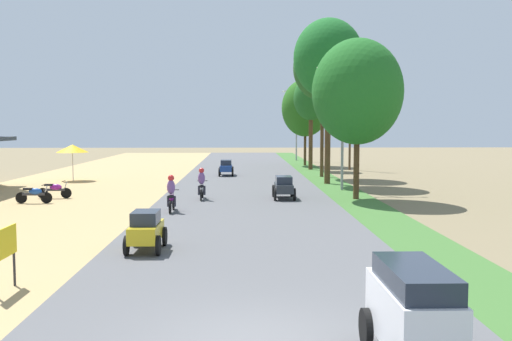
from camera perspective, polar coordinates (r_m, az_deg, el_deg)
The scene contains 18 objects.
parked_motorbike_second at distance 30.18m, azimuth -21.35°, elevation -2.17°, with size 1.80×0.54×0.94m.
parked_motorbike_third at distance 31.87m, azimuth -19.53°, elevation -1.77°, with size 1.80×0.54×0.94m.
street_signboard at distance 14.46m, azimuth -23.90°, elevation -7.06°, with size 0.06×1.30×1.50m.
vendor_umbrella at distance 41.62m, azimuth -17.94°, elevation 2.11°, with size 2.20×2.20×2.52m.
median_tree_nearest at distance 30.19m, azimuth 10.14°, elevation 7.78°, with size 4.72×4.72×8.35m.
median_tree_second at distance 38.06m, azimuth 7.27°, elevation 11.04°, with size 4.56×4.56×10.82m.
median_tree_third at distance 43.06m, azimuth 6.70°, elevation 10.15°, with size 4.39×4.39×10.50m.
median_tree_fourth at distance 49.85m, azimuth 5.54°, elevation 7.16°, with size 3.03×3.03×8.11m.
median_tree_fifth at distance 54.88m, azimuth 4.97°, elevation 6.27°, with size 4.54×4.54×8.27m.
streetlamp_near at distance 34.22m, azimuth 8.69°, elevation 5.28°, with size 3.16×0.20×7.46m.
streetlamp_mid at distance 62.69m, azimuth 4.08°, elevation 5.11°, with size 3.16×0.20×7.77m.
utility_pole_near at distance 50.49m, azimuth 9.42°, elevation 5.02°, with size 1.80×0.20×8.38m.
car_van_white at distance 9.52m, azimuth 15.42°, elevation -13.34°, with size 1.19×2.41×1.67m.
car_hatchback_yellow at distance 17.83m, azimuth -10.97°, elevation -5.79°, with size 1.04×2.00×1.23m.
car_sedan_charcoal at distance 29.80m, azimuth 2.79°, elevation -1.57°, with size 1.10×2.26×1.19m.
car_sedan_blue at distance 43.56m, azimuth -3.01°, elevation 0.37°, with size 1.10×2.26×1.19m.
motorbike_foreground_rider at distance 25.52m, azimuth -8.48°, elevation -2.39°, with size 0.54×1.80×1.66m.
motorbike_ahead_second at distance 29.56m, azimuth -5.47°, elevation -1.42°, with size 0.54×1.80×1.66m.
Camera 1 is at (-0.17, -9.84, 3.92)m, focal length 39.87 mm.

